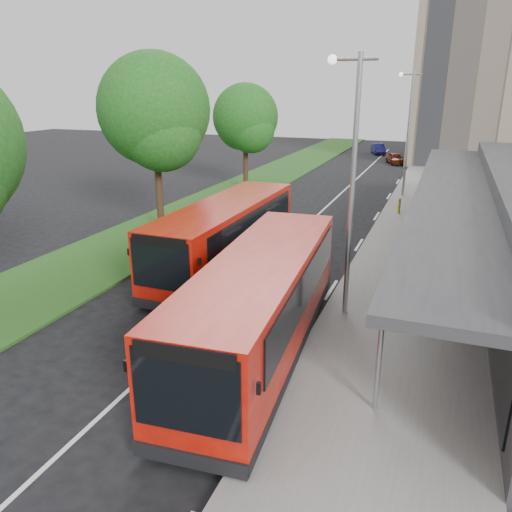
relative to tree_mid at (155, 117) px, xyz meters
The scene contains 15 objects.
ground 12.82m from the tree_mid, 52.23° to the right, with size 120.00×120.00×0.00m, color black.
pavement 17.93m from the tree_mid, 40.07° to the left, with size 5.00×80.00×0.15m, color gray.
grass_verge 12.35m from the tree_mid, 89.93° to the left, with size 5.00×80.00×0.10m, color #234F19.
lane_centre_line 10.85m from the tree_mid, 40.30° to the left, with size 0.12×70.00×0.01m, color silver.
kerb_dashes 15.44m from the tree_mid, 43.97° to the left, with size 0.12×56.00×0.01m.
tree_mid is the anchor object (origin of this frame).
tree_far 12.03m from the tree_mid, 90.00° to the left, with size 4.67×4.67×7.51m.
lamp_post_near 13.22m from the tree_mid, 32.36° to the right, with size 1.44×0.28×8.00m.
lamp_post_far 17.10m from the tree_mid, 49.32° to the left, with size 1.44×0.28×8.00m.
bus_main 14.60m from the tree_mid, 47.41° to the right, with size 3.32×10.29×2.87m.
bus_second 8.42m from the tree_mid, 37.55° to the right, with size 2.70×9.95×2.80m.
litter_bin 13.48m from the tree_mid, ahead, with size 0.51×0.51×0.92m, color #382717.
bollard 14.71m from the tree_mid, 33.40° to the left, with size 0.14×0.14×0.87m, color #EFEC0C.
car_near 30.59m from the tree_mid, 72.59° to the left, with size 1.28×3.19×1.09m, color #5F1D0D.
car_far 37.00m from the tree_mid, 79.97° to the left, with size 1.19×3.41×1.12m, color navy.
Camera 1 is at (6.82, -13.11, 7.22)m, focal length 35.00 mm.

